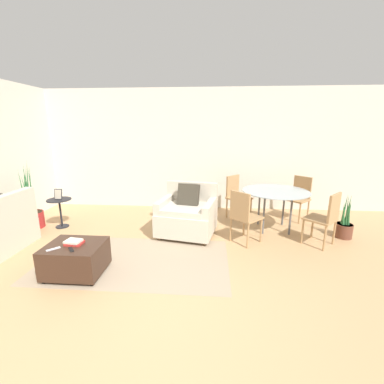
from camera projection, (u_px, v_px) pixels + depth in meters
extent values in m
plane|color=tan|center=(157.00, 300.00, 2.89)|extent=(20.00, 20.00, 0.00)
cube|color=beige|center=(186.00, 150.00, 5.98)|extent=(12.00, 0.06, 2.75)
cube|color=gray|center=(135.00, 260.00, 3.75)|extent=(2.70, 1.49, 0.00)
cube|color=brown|center=(125.00, 277.00, 3.32)|extent=(2.65, 0.05, 0.00)
cube|color=brown|center=(132.00, 265.00, 3.61)|extent=(2.65, 0.05, 0.00)
cube|color=brown|center=(138.00, 255.00, 3.90)|extent=(2.65, 0.05, 0.00)
cube|color=brown|center=(143.00, 246.00, 4.19)|extent=(2.65, 0.05, 0.00)
cube|color=beige|center=(11.00, 208.00, 4.38)|extent=(0.77, 0.12, 0.26)
cube|color=beige|center=(187.00, 221.00, 4.61)|extent=(1.11, 1.02, 0.39)
cube|color=beige|center=(186.00, 209.00, 4.52)|extent=(0.85, 0.86, 0.10)
cube|color=beige|center=(192.00, 194.00, 4.85)|extent=(0.97, 0.30, 0.45)
cube|color=beige|center=(165.00, 204.00, 4.64)|extent=(0.27, 0.79, 0.20)
cube|color=beige|center=(210.00, 207.00, 4.43)|extent=(0.27, 0.79, 0.20)
cylinder|color=brown|center=(159.00, 238.00, 4.44)|extent=(0.05, 0.05, 0.06)
cylinder|color=brown|center=(204.00, 243.00, 4.24)|extent=(0.05, 0.05, 0.06)
cylinder|color=brown|center=(173.00, 224.00, 5.09)|extent=(0.05, 0.05, 0.06)
cylinder|color=brown|center=(212.00, 228.00, 4.88)|extent=(0.05, 0.05, 0.06)
cube|color=#383328|center=(188.00, 195.00, 4.59)|extent=(0.42, 0.28, 0.40)
cube|color=#382319|center=(76.00, 258.00, 3.36)|extent=(0.72, 0.59, 0.38)
cylinder|color=black|center=(44.00, 282.00, 3.20)|extent=(0.04, 0.04, 0.04)
cylinder|color=black|center=(92.00, 284.00, 3.16)|extent=(0.04, 0.04, 0.04)
cylinder|color=black|center=(65.00, 262.00, 3.68)|extent=(0.04, 0.04, 0.04)
cylinder|color=black|center=(107.00, 263.00, 3.63)|extent=(0.04, 0.04, 0.04)
cube|color=#B72D28|center=(74.00, 243.00, 3.32)|extent=(0.22, 0.16, 0.03)
cube|color=beige|center=(73.00, 241.00, 3.32)|extent=(0.22, 0.18, 0.03)
cube|color=black|center=(71.00, 249.00, 3.17)|extent=(0.12, 0.13, 0.01)
cube|color=#B7B7BC|center=(53.00, 249.00, 3.18)|extent=(0.14, 0.14, 0.01)
cylinder|color=maroon|center=(33.00, 220.00, 4.96)|extent=(0.41, 0.41, 0.31)
cylinder|color=black|center=(32.00, 213.00, 4.93)|extent=(0.37, 0.37, 0.02)
cone|color=#2D6B38|center=(30.00, 194.00, 4.83)|extent=(0.06, 0.12, 0.72)
cone|color=#2D6B38|center=(31.00, 189.00, 4.85)|extent=(0.07, 0.07, 0.89)
cone|color=#2D6B38|center=(31.00, 189.00, 4.90)|extent=(0.13, 0.04, 0.88)
cone|color=#2D6B38|center=(28.00, 186.00, 4.89)|extent=(0.12, 0.09, 1.00)
cone|color=#2D6B38|center=(26.00, 189.00, 4.83)|extent=(0.08, 0.19, 0.90)
cone|color=#2D6B38|center=(25.00, 189.00, 4.81)|extent=(0.08, 0.19, 0.94)
cone|color=#2D6B38|center=(23.00, 192.00, 4.74)|extent=(0.15, 0.09, 0.86)
cone|color=#2D6B38|center=(27.00, 195.00, 4.74)|extent=(0.13, 0.08, 0.75)
cone|color=#2D6B38|center=(28.00, 190.00, 4.79)|extent=(0.08, 0.07, 0.88)
cylinder|color=black|center=(59.00, 200.00, 4.89)|extent=(0.44, 0.44, 0.02)
cylinder|color=black|center=(61.00, 213.00, 4.96)|extent=(0.04, 0.04, 0.53)
cylinder|color=black|center=(62.00, 226.00, 5.02)|extent=(0.24, 0.24, 0.02)
cube|color=black|center=(58.00, 194.00, 4.86)|extent=(0.15, 0.05, 0.20)
cube|color=#B2A893|center=(58.00, 194.00, 4.86)|extent=(0.13, 0.04, 0.17)
cube|color=black|center=(59.00, 196.00, 4.90)|extent=(0.02, 0.04, 0.10)
cylinder|color=#99A8AD|center=(276.00, 191.00, 4.73)|extent=(1.22, 1.22, 0.01)
cylinder|color=#59595B|center=(264.00, 214.00, 4.61)|extent=(0.04, 0.04, 0.74)
cylinder|color=#59595B|center=(291.00, 215.00, 4.58)|extent=(0.04, 0.04, 0.74)
cylinder|color=#59595B|center=(259.00, 207.00, 5.07)|extent=(0.04, 0.04, 0.74)
cylinder|color=#59595B|center=(284.00, 207.00, 5.03)|extent=(0.04, 0.04, 0.74)
cube|color=tan|center=(246.00, 217.00, 4.28)|extent=(0.59, 0.59, 0.03)
cube|color=tan|center=(240.00, 206.00, 4.10)|extent=(0.29, 0.29, 0.45)
cylinder|color=tan|center=(261.00, 230.00, 4.31)|extent=(0.03, 0.03, 0.42)
cylinder|color=tan|center=(244.00, 224.00, 4.58)|extent=(0.03, 0.03, 0.42)
cylinder|color=tan|center=(248.00, 236.00, 4.09)|extent=(0.03, 0.03, 0.42)
cylinder|color=tan|center=(231.00, 229.00, 4.35)|extent=(0.03, 0.03, 0.42)
cube|color=tan|center=(320.00, 219.00, 4.19)|extent=(0.59, 0.59, 0.03)
cube|color=tan|center=(334.00, 208.00, 3.99)|extent=(0.29, 0.29, 0.45)
cylinder|color=tan|center=(312.00, 226.00, 4.49)|extent=(0.03, 0.03, 0.42)
cylinder|color=tan|center=(302.00, 231.00, 4.26)|extent=(0.03, 0.03, 0.42)
cylinder|color=tan|center=(334.00, 232.00, 4.23)|extent=(0.03, 0.03, 0.42)
cylinder|color=tan|center=(325.00, 238.00, 4.00)|extent=(0.03, 0.03, 0.42)
cube|color=tan|center=(239.00, 198.00, 5.42)|extent=(0.59, 0.59, 0.03)
cube|color=tan|center=(233.00, 186.00, 5.50)|extent=(0.29, 0.29, 0.45)
cylinder|color=tan|center=(240.00, 212.00, 5.23)|extent=(0.03, 0.03, 0.42)
cylinder|color=tan|center=(251.00, 209.00, 5.46)|extent=(0.03, 0.03, 0.42)
cylinder|color=tan|center=(227.00, 208.00, 5.50)|extent=(0.03, 0.03, 0.42)
cylinder|color=tan|center=(238.00, 205.00, 5.72)|extent=(0.03, 0.03, 0.42)
cube|color=tan|center=(297.00, 199.00, 5.34)|extent=(0.59, 0.59, 0.03)
cube|color=tan|center=(302.00, 187.00, 5.40)|extent=(0.29, 0.29, 0.45)
cylinder|color=tan|center=(283.00, 209.00, 5.41)|extent=(0.03, 0.03, 0.42)
cylinder|color=tan|center=(300.00, 214.00, 5.15)|extent=(0.03, 0.03, 0.42)
cylinder|color=tan|center=(292.00, 206.00, 5.64)|extent=(0.03, 0.03, 0.42)
cylinder|color=tan|center=(308.00, 210.00, 5.37)|extent=(0.03, 0.03, 0.42)
cylinder|color=brown|center=(344.00, 231.00, 4.52)|extent=(0.28, 0.28, 0.25)
cylinder|color=black|center=(344.00, 225.00, 4.50)|extent=(0.26, 0.26, 0.02)
cone|color=#2D6B38|center=(349.00, 213.00, 4.43)|extent=(0.05, 0.07, 0.43)
cone|color=#2D6B38|center=(348.00, 209.00, 4.48)|extent=(0.07, 0.07, 0.53)
cone|color=#2D6B38|center=(345.00, 209.00, 4.47)|extent=(0.08, 0.06, 0.54)
cone|color=#2D6B38|center=(343.00, 214.00, 4.46)|extent=(0.06, 0.09, 0.38)
cone|color=#2D6B38|center=(344.00, 214.00, 4.43)|extent=(0.06, 0.08, 0.40)
cone|color=#2D6B38|center=(347.00, 210.00, 4.41)|extent=(0.07, 0.05, 0.53)
cone|color=#2D6B38|center=(349.00, 212.00, 4.39)|extent=(0.08, 0.06, 0.48)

